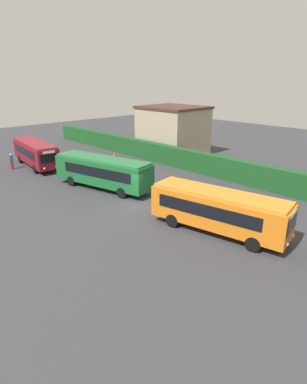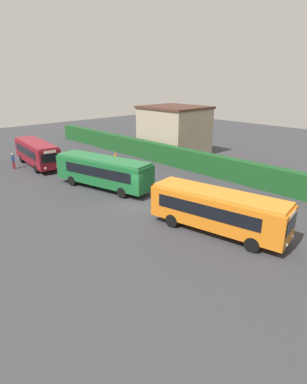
# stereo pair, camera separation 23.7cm
# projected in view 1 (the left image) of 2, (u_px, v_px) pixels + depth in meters

# --- Properties ---
(ground_plane) EXTENTS (107.56, 107.56, 0.00)m
(ground_plane) POSITION_uv_depth(u_px,v_px,m) (136.00, 206.00, 27.57)
(ground_plane) COLOR #38383D
(bus_maroon) EXTENTS (9.93, 3.59, 3.03)m
(bus_maroon) POSITION_uv_depth(u_px,v_px,m) (35.00, 152.00, 39.07)
(bus_maroon) COLOR maroon
(bus_maroon) RESTS_ON ground_plane
(bus_green) EXTENTS (10.75, 4.83, 3.07)m
(bus_green) POSITION_uv_depth(u_px,v_px,m) (103.00, 171.00, 31.29)
(bus_green) COLOR #19602D
(bus_green) RESTS_ON ground_plane
(bus_orange) EXTENTS (10.05, 4.22, 3.02)m
(bus_orange) POSITION_uv_depth(u_px,v_px,m) (218.00, 209.00, 22.31)
(bus_orange) COLOR orange
(bus_orange) RESTS_ON ground_plane
(person_left) EXTENTS (0.34, 0.43, 1.89)m
(person_left) POSITION_uv_depth(u_px,v_px,m) (12.00, 161.00, 38.18)
(person_left) COLOR maroon
(person_left) RESTS_ON ground_plane
(person_center) EXTENTS (0.47, 0.32, 1.66)m
(person_center) POSITION_uv_depth(u_px,v_px,m) (121.00, 171.00, 34.72)
(person_center) COLOR #4C6B47
(person_center) RESTS_ON ground_plane
(person_right) EXTENTS (0.50, 0.40, 1.67)m
(person_right) POSITION_uv_depth(u_px,v_px,m) (138.00, 171.00, 34.51)
(person_right) COLOR #334C8C
(person_right) RESTS_ON ground_plane
(hedge_row) EXTENTS (65.78, 1.13, 2.35)m
(hedge_row) POSITION_uv_depth(u_px,v_px,m) (219.00, 167.00, 35.03)
(hedge_row) COLOR #1A4D20
(hedge_row) RESTS_ON ground_plane
(depot_building) EXTENTS (8.39, 7.40, 6.66)m
(depot_building) POSITION_uv_depth(u_px,v_px,m) (173.00, 131.00, 44.93)
(depot_building) COLOR tan
(depot_building) RESTS_ON ground_plane
(traffic_cone) EXTENTS (0.36, 0.36, 0.60)m
(traffic_cone) POSITION_uv_depth(u_px,v_px,m) (114.00, 154.00, 44.65)
(traffic_cone) COLOR orange
(traffic_cone) RESTS_ON ground_plane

